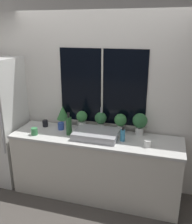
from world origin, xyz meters
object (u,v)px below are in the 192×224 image
potted_plant_far_right (140,122)px  sink (97,134)px  potted_plant_left (82,119)px  soap_bottle (123,135)px  bottle_tall (69,125)px  potted_plant_center (101,120)px  potted_plant_far_left (63,115)px  mug_black (45,123)px  mug_white (148,143)px  mug_green (34,131)px  potted_plant_right (120,121)px  mug_blue (61,126)px

potted_plant_far_right → sink: bearing=-155.8°
potted_plant_left → potted_plant_far_right: size_ratio=0.86×
soap_bottle → bottle_tall: (-0.74, -0.01, 0.05)m
sink → potted_plant_center: 0.27m
bottle_tall → soap_bottle: bearing=0.5°
potted_plant_far_left → potted_plant_far_right: (1.12, -0.00, 0.01)m
sink → mug_black: size_ratio=6.05×
mug_white → mug_green: bearing=-177.3°
bottle_tall → potted_plant_left: bearing=70.8°
sink → mug_green: sink is taller
potted_plant_left → potted_plant_center: potted_plant_center is taller
potted_plant_center → bottle_tall: bottle_tall is taller
potted_plant_center → potted_plant_far_left: bearing=180.0°
mug_black → sink: bearing=-10.4°
sink → potted_plant_left: sink is taller
potted_plant_right → potted_plant_far_right: (0.26, -0.00, 0.02)m
potted_plant_far_left → mug_green: (-0.25, -0.40, -0.13)m
sink → potted_plant_right: sink is taller
sink → mug_blue: sink is taller
mug_blue → potted_plant_right: bearing=8.7°
potted_plant_right → mug_white: (0.41, -0.33, -0.12)m
potted_plant_far_right → mug_blue: bearing=-173.4°
potted_plant_far_left → potted_plant_center: potted_plant_far_left is taller
potted_plant_far_left → potted_plant_left: size_ratio=1.18×
potted_plant_left → mug_white: 1.03m
bottle_tall → mug_blue: 0.24m
potted_plant_center → potted_plant_far_right: bearing=-0.0°
potted_plant_left → mug_blue: potted_plant_left is taller
mug_blue → potted_plant_center: bearing=13.0°
soap_bottle → mug_blue: (-0.92, 0.13, -0.03)m
potted_plant_far_left → potted_plant_left: potted_plant_far_left is taller
bottle_tall → potted_plant_far_left: bearing=127.2°
bottle_tall → mug_black: 0.49m
bottle_tall → potted_plant_far_right: bearing=16.1°
potted_plant_far_left → mug_white: potted_plant_far_left is taller
sink → bottle_tall: bearing=-176.4°
potted_plant_right → potted_plant_far_left: bearing=180.0°
sink → potted_plant_far_right: size_ratio=1.90×
soap_bottle → mug_white: bearing=-13.0°
potted_plant_far_left → potted_plant_center: (0.57, 0.00, -0.01)m
potted_plant_far_left → potted_plant_right: (0.86, 0.00, -0.01)m
soap_bottle → mug_white: size_ratio=2.15×
potted_plant_left → mug_blue: size_ratio=2.58×
potted_plant_far_left → potted_plant_far_right: potted_plant_far_left is taller
soap_bottle → bottle_tall: 0.74m
sink → mug_blue: 0.58m
potted_plant_left → mug_green: size_ratio=2.69×
potted_plant_left → potted_plant_right: (0.56, 0.00, 0.02)m
sink → mug_green: 0.85m
potted_plant_center → potted_plant_right: bearing=0.0°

